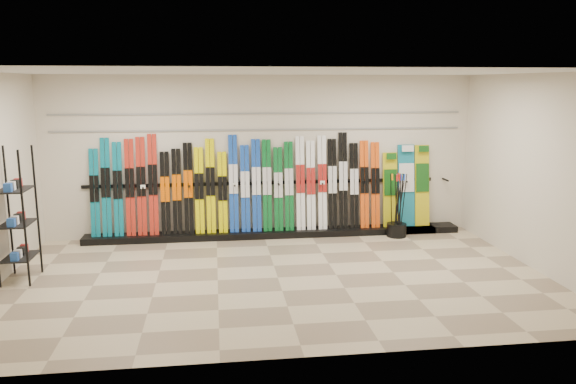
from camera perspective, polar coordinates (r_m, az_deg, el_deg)
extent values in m
plane|color=#87735D|center=(8.45, -1.04, -8.68)|extent=(8.00, 8.00, 0.00)
plane|color=beige|center=(10.53, -2.61, 3.64)|extent=(8.00, 0.00, 8.00)
plane|color=beige|center=(9.40, 23.96, 1.81)|extent=(0.00, 5.00, 5.00)
plane|color=silver|center=(7.96, -1.12, 12.10)|extent=(8.00, 8.00, 0.00)
cube|color=black|center=(10.62, -1.23, -4.22)|extent=(8.00, 0.40, 0.12)
cube|color=#096F84|center=(10.65, -19.05, -0.09)|extent=(0.17, 0.24, 1.58)
cube|color=#096F84|center=(10.61, -18.01, 0.45)|extent=(0.17, 0.26, 1.77)
cube|color=#096F84|center=(10.57, -16.90, 0.27)|extent=(0.17, 0.25, 1.69)
cube|color=red|center=(10.54, -15.76, 0.44)|extent=(0.17, 0.26, 1.74)
cube|color=red|center=(10.51, -14.68, 0.56)|extent=(0.17, 0.26, 1.78)
cube|color=red|center=(10.49, -13.55, 0.73)|extent=(0.17, 0.27, 1.83)
cube|color=black|center=(10.47, -12.37, -0.13)|extent=(0.17, 0.23, 1.51)
cube|color=black|center=(10.46, -11.23, 0.04)|extent=(0.17, 0.23, 1.56)
cube|color=black|center=(10.44, -10.09, 0.36)|extent=(0.17, 0.25, 1.66)
cube|color=#F2E900|center=(10.44, -9.00, 0.15)|extent=(0.17, 0.24, 1.58)
cube|color=#F2E900|center=(10.43, -7.88, 0.60)|extent=(0.17, 0.26, 1.73)
cube|color=#F2E900|center=(10.43, -6.66, -0.04)|extent=(0.17, 0.22, 1.49)
cube|color=#1747B7|center=(10.43, -5.56, 0.84)|extent=(0.17, 0.27, 1.79)
cube|color=#1747B7|center=(10.44, -4.37, 0.34)|extent=(0.17, 0.24, 1.60)
cube|color=#1747B7|center=(10.46, -3.23, 0.67)|extent=(0.17, 0.26, 1.71)
cube|color=#0B6226|center=(10.47, -2.14, 0.66)|extent=(0.17, 0.25, 1.70)
cube|color=#0B6226|center=(10.50, -0.99, 0.29)|extent=(0.17, 0.23, 1.56)
cube|color=#0B6226|center=(10.52, 0.10, 0.60)|extent=(0.17, 0.25, 1.66)
cube|color=white|center=(10.55, 1.26, 0.89)|extent=(0.17, 0.26, 1.75)
cube|color=white|center=(10.58, 2.34, 0.68)|extent=(0.17, 0.25, 1.67)
cube|color=white|center=(10.62, 3.50, 0.96)|extent=(0.17, 0.26, 1.76)
cube|color=black|center=(10.66, 4.54, 0.81)|extent=(0.17, 0.25, 1.70)
cube|color=black|center=(10.70, 5.62, 1.15)|extent=(0.17, 0.27, 1.81)
cube|color=black|center=(10.76, 6.73, 0.64)|extent=(0.17, 0.24, 1.61)
cube|color=#E94F0F|center=(10.81, 7.77, 0.77)|extent=(0.17, 0.25, 1.66)
cube|color=#E94F0F|center=(10.86, 8.86, 0.71)|extent=(0.17, 0.24, 1.62)
cube|color=gold|center=(10.98, 10.34, 0.23)|extent=(0.28, 0.22, 1.42)
cube|color=#14728C|center=(11.07, 11.91, 0.64)|extent=(0.33, 0.24, 1.57)
cube|color=gold|center=(11.18, 13.46, 0.65)|extent=(0.29, 0.24, 1.56)
cube|color=black|center=(8.99, -25.89, -2.12)|extent=(0.40, 0.60, 1.96)
cylinder|color=black|center=(10.80, 10.97, -3.81)|extent=(0.37, 0.37, 0.25)
cylinder|color=black|center=(10.57, 10.92, -1.42)|extent=(0.05, 0.05, 1.18)
cylinder|color=black|center=(10.71, 11.12, -1.27)|extent=(0.09, 0.10, 1.18)
cylinder|color=black|center=(10.62, 10.94, -1.37)|extent=(0.09, 0.07, 1.18)
cylinder|color=black|center=(10.67, 11.36, -1.32)|extent=(0.14, 0.03, 1.18)
cylinder|color=black|center=(10.77, 11.04, -1.20)|extent=(0.07, 0.08, 1.18)
cylinder|color=black|center=(10.66, 11.37, -1.33)|extent=(0.13, 0.16, 1.17)
cylinder|color=black|center=(10.67, 11.63, -1.33)|extent=(0.12, 0.04, 1.18)
cylinder|color=black|center=(10.70, 11.38, -1.29)|extent=(0.10, 0.13, 1.17)
cylinder|color=black|center=(10.61, 11.15, -1.38)|extent=(0.02, 0.05, 1.18)
cylinder|color=black|center=(10.65, 10.45, -1.31)|extent=(0.05, 0.13, 1.18)
cylinder|color=black|center=(10.64, 11.34, -1.35)|extent=(0.02, 0.12, 1.18)
cube|color=gray|center=(10.46, -2.63, 6.34)|extent=(7.60, 0.02, 0.03)
cube|color=gray|center=(10.44, -2.64, 7.98)|extent=(7.60, 0.02, 0.03)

